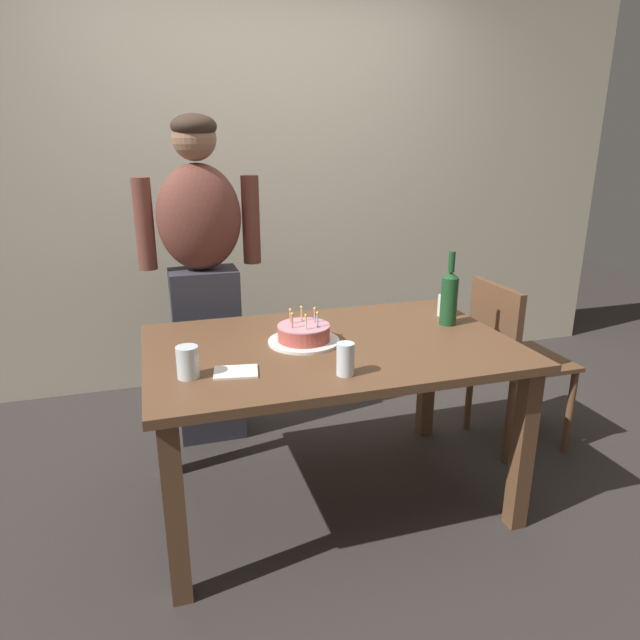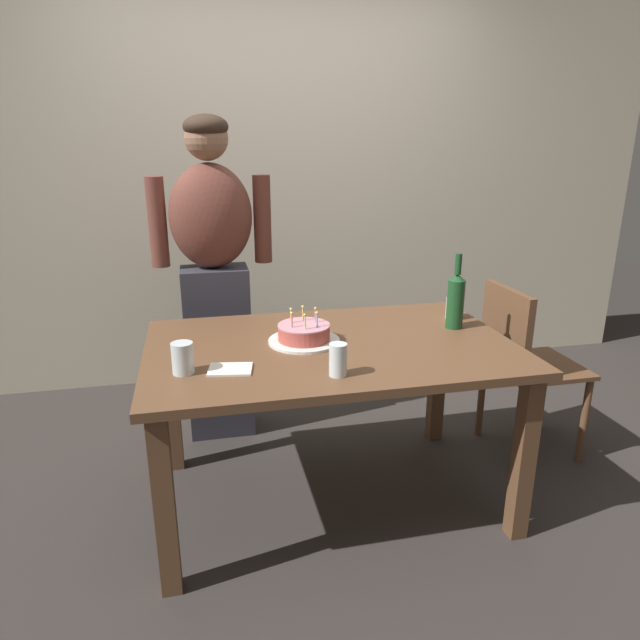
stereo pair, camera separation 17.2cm
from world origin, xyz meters
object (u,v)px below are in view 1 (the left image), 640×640
(water_glass_near, at_px, (446,305))
(person_man_bearded, at_px, (203,278))
(napkin_stack, at_px, (236,372))
(water_glass_side, at_px, (188,362))
(wine_bottle, at_px, (449,297))
(water_glass_far, at_px, (345,359))
(birthday_cake, at_px, (304,335))
(dining_chair, at_px, (508,352))

(water_glass_near, relative_size, person_man_bearded, 0.06)
(napkin_stack, xyz_separation_m, person_man_bearded, (-0.01, 0.95, 0.13))
(napkin_stack, relative_size, person_man_bearded, 0.09)
(water_glass_near, relative_size, napkin_stack, 0.63)
(water_glass_side, xyz_separation_m, wine_bottle, (1.18, 0.27, 0.07))
(water_glass_far, bearing_deg, person_man_bearded, 109.54)
(birthday_cake, xyz_separation_m, wine_bottle, (0.69, 0.04, 0.10))
(birthday_cake, distance_m, dining_chair, 1.16)
(water_glass_side, distance_m, napkin_stack, 0.17)
(water_glass_side, bearing_deg, dining_chair, 13.31)
(person_man_bearded, bearing_deg, water_glass_side, 80.57)
(napkin_stack, distance_m, dining_chair, 1.51)
(birthday_cake, height_order, dining_chair, birthday_cake)
(birthday_cake, bearing_deg, water_glass_far, -81.96)
(napkin_stack, distance_m, person_man_bearded, 0.96)
(birthday_cake, distance_m, water_glass_far, 0.37)
(wine_bottle, bearing_deg, dining_chair, 14.60)
(napkin_stack, bearing_deg, dining_chair, 15.23)
(napkin_stack, height_order, person_man_bearded, person_man_bearded)
(napkin_stack, bearing_deg, person_man_bearded, 90.60)
(wine_bottle, height_order, napkin_stack, wine_bottle)
(birthday_cake, distance_m, wine_bottle, 0.70)
(water_glass_far, bearing_deg, napkin_stack, 160.83)
(birthday_cake, relative_size, dining_chair, 0.34)
(water_glass_far, bearing_deg, water_glass_side, 165.24)
(water_glass_near, height_order, water_glass_side, water_glass_side)
(dining_chair, bearing_deg, water_glass_far, 115.99)
(birthday_cake, height_order, water_glass_far, birthday_cake)
(wine_bottle, distance_m, person_man_bearded, 1.22)
(water_glass_near, xyz_separation_m, dining_chair, (0.37, -0.01, -0.27))
(water_glass_near, height_order, dining_chair, dining_chair)
(water_glass_side, distance_m, person_man_bearded, 0.95)
(water_glass_near, bearing_deg, napkin_stack, -159.23)
(water_glass_near, height_order, person_man_bearded, person_man_bearded)
(water_glass_side, height_order, person_man_bearded, person_man_bearded)
(water_glass_far, height_order, napkin_stack, water_glass_far)
(water_glass_near, bearing_deg, water_glass_far, -142.54)
(wine_bottle, distance_m, napkin_stack, 1.06)
(water_glass_side, relative_size, person_man_bearded, 0.07)
(water_glass_side, relative_size, dining_chair, 0.13)
(dining_chair, bearing_deg, napkin_stack, 105.23)
(birthday_cake, distance_m, water_glass_near, 0.77)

